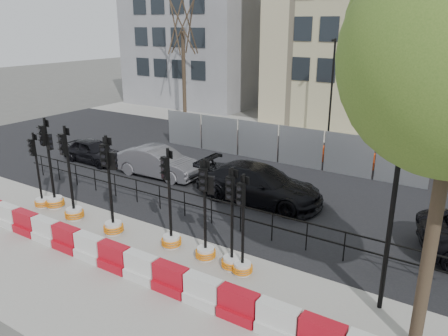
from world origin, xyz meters
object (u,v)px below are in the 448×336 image
Objects in this scene: car_c at (259,184)px; traffic_signal_h at (232,249)px; traffic_signal_d at (112,212)px; car_a at (93,151)px; lamp_post_near at (395,189)px; traffic_signal_a at (41,192)px.

traffic_signal_h is at bearing -161.74° from car_c.
car_a is (-6.83, 5.18, -0.21)m from traffic_signal_d.
lamp_post_near reaches higher than traffic_signal_a.
lamp_post_near is 1.14× the size of car_c.
lamp_post_near is at bearing 2.44° from traffic_signal_h.
lamp_post_near is 1.73× the size of traffic_signal_d.
traffic_signal_a is at bearing 177.48° from traffic_signal_h.
traffic_signal_a is 5.79m from car_a.
traffic_signal_d reaches higher than car_a.
car_a is at bearing 163.93° from lamp_post_near.
traffic_signal_h is at bearing 4.96° from traffic_signal_a.
car_a is 9.64m from car_c.
traffic_signal_h is (-4.12, -0.44, -2.58)m from lamp_post_near.
car_c is (-1.76, 4.90, 0.11)m from traffic_signal_h.
lamp_post_near reaches higher than traffic_signal_d.
traffic_signal_a is 0.87× the size of traffic_signal_d.
traffic_signal_a is at bearing 125.00° from car_c.
traffic_signal_a is 8.51m from car_c.
lamp_post_near is 1.65× the size of car_a.
car_a is at bearing 88.45° from car_c.
traffic_signal_h reaches higher than traffic_signal_a.
lamp_post_near is 7.78m from car_c.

